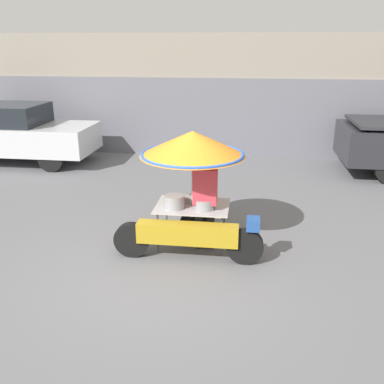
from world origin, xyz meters
name	(u,v)px	position (x,y,z in m)	size (l,w,h in m)	color
ground_plane	(159,272)	(0.00, 0.00, 0.00)	(36.00, 36.00, 0.00)	slate
shopfront_building	(211,93)	(0.00, 8.05, 1.73)	(28.00, 2.06, 3.48)	gray
vendor_motorcycle_cart	(192,162)	(0.37, 0.94, 1.44)	(2.33, 1.67, 1.92)	black
vendor_person	(205,198)	(0.58, 0.89, 0.87)	(0.38, 0.22, 1.56)	#2D2D33
parked_car	(13,133)	(-5.29, 5.55, 0.84)	(4.43, 1.79, 1.63)	black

